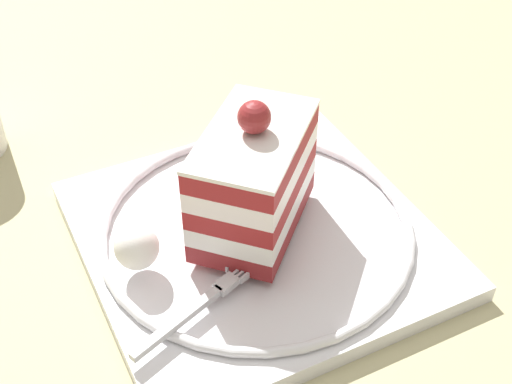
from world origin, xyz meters
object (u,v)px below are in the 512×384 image
whipped_cream_dollop (136,247)px  fork (207,299)px  dessert_plate (256,235)px  cake_slice (253,179)px

whipped_cream_dollop → fork: 0.06m
whipped_cream_dollop → fork: size_ratio=0.27×
fork → whipped_cream_dollop: bearing=-73.9°
dessert_plate → cake_slice: 0.05m
dessert_plate → fork: (0.07, 0.04, 0.01)m
dessert_plate → whipped_cream_dollop: whipped_cream_dollop is taller
dessert_plate → cake_slice: bearing=-90.4°
dessert_plate → whipped_cream_dollop: (0.09, -0.02, 0.03)m
cake_slice → whipped_cream_dollop: bearing=-10.4°
dessert_plate → whipped_cream_dollop: size_ratio=8.96×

